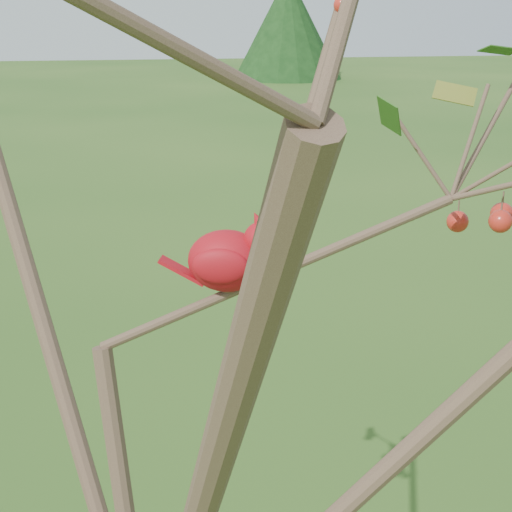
% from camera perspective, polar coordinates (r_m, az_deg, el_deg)
% --- Properties ---
extents(crabapple_tree, '(2.35, 2.05, 2.95)m').
position_cam_1_polar(crabapple_tree, '(1.21, -8.09, -1.32)').
color(crabapple_tree, '#453025').
rests_on(crabapple_tree, ground).
extents(cardinal, '(0.22, 0.13, 0.15)m').
position_cam_1_polar(cardinal, '(1.33, -1.83, -0.12)').
color(cardinal, '#B70F16').
rests_on(cardinal, ground).
extents(distant_trees, '(40.84, 15.06, 3.72)m').
position_cam_1_polar(distant_trees, '(25.32, -12.92, 15.11)').
color(distant_trees, '#453025').
rests_on(distant_trees, ground).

